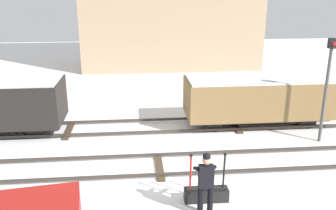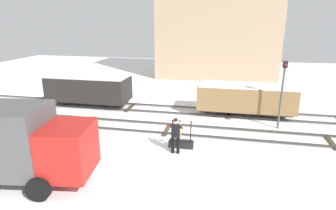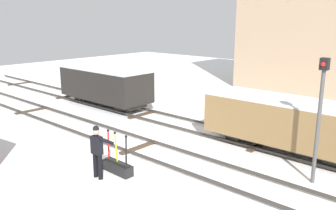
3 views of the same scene
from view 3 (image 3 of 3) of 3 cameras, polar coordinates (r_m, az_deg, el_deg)
ground_plane at (r=14.54m, az=-4.66°, el=-6.92°), size 60.00×60.00×0.00m
track_main_line at (r=14.51m, az=-4.67°, el=-6.52°), size 44.00×1.94×0.18m
track_siding_near at (r=17.01m, az=4.12°, el=-3.43°), size 44.00×1.94×0.18m
switch_lever_frame at (r=12.35m, az=-8.08°, el=-9.65°), size 1.25×0.38×1.45m
rail_worker at (r=11.81m, az=-11.23°, el=-6.84°), size 0.54×0.66×1.80m
signal_post at (r=11.77m, az=23.17°, el=-0.59°), size 0.24×0.32×3.99m
freight_car_mid_siding at (r=14.49m, az=18.43°, el=-2.55°), size 6.22×2.20×2.10m
freight_car_near_switch at (r=21.36m, az=-10.07°, el=3.24°), size 5.98×2.25×2.24m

